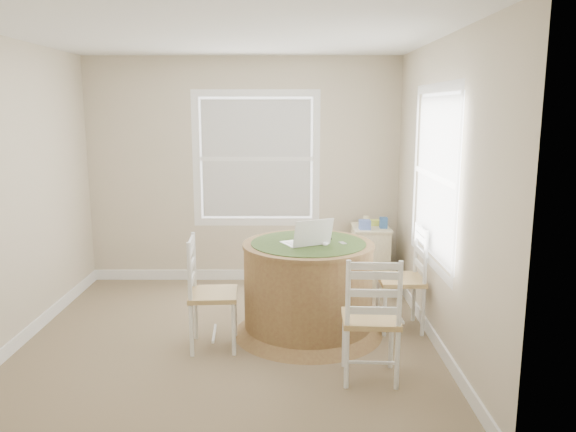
{
  "coord_description": "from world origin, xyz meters",
  "views": [
    {
      "loc": [
        0.53,
        -4.67,
        2.02
      ],
      "look_at": [
        0.52,
        0.45,
        1.04
      ],
      "focal_mm": 35.0,
      "sensor_mm": 36.0,
      "label": 1
    }
  ],
  "objects_px": {
    "round_table": "(308,284)",
    "laptop": "(307,241)",
    "chair_left": "(213,294)",
    "chair_near": "(371,318)",
    "chair_right": "(401,279)",
    "corner_chest": "(370,258)"
  },
  "relations": [
    {
      "from": "chair_left",
      "to": "chair_near",
      "type": "relative_size",
      "value": 1.0
    },
    {
      "from": "round_table",
      "to": "chair_right",
      "type": "height_order",
      "value": "chair_right"
    },
    {
      "from": "round_table",
      "to": "chair_left",
      "type": "height_order",
      "value": "chair_left"
    },
    {
      "from": "round_table",
      "to": "chair_right",
      "type": "relative_size",
      "value": 1.42
    },
    {
      "from": "round_table",
      "to": "corner_chest",
      "type": "relative_size",
      "value": 1.86
    },
    {
      "from": "round_table",
      "to": "laptop",
      "type": "relative_size",
      "value": 2.86
    },
    {
      "from": "round_table",
      "to": "laptop",
      "type": "height_order",
      "value": "laptop"
    },
    {
      "from": "round_table",
      "to": "laptop",
      "type": "xyz_separation_m",
      "value": [
        -0.02,
        -0.05,
        0.42
      ]
    },
    {
      "from": "chair_near",
      "to": "chair_right",
      "type": "xyz_separation_m",
      "value": [
        0.42,
        0.98,
        0.0
      ]
    },
    {
      "from": "chair_left",
      "to": "corner_chest",
      "type": "distance_m",
      "value": 2.21
    },
    {
      "from": "chair_left",
      "to": "chair_right",
      "type": "relative_size",
      "value": 1.0
    },
    {
      "from": "chair_near",
      "to": "corner_chest",
      "type": "height_order",
      "value": "chair_near"
    },
    {
      "from": "chair_right",
      "to": "round_table",
      "type": "bearing_deg",
      "value": -83.72
    },
    {
      "from": "chair_left",
      "to": "laptop",
      "type": "relative_size",
      "value": 2.01
    },
    {
      "from": "chair_right",
      "to": "laptop",
      "type": "xyz_separation_m",
      "value": [
        -0.87,
        -0.16,
        0.4
      ]
    },
    {
      "from": "laptop",
      "to": "round_table",
      "type": "bearing_deg",
      "value": -132.54
    },
    {
      "from": "chair_left",
      "to": "laptop",
      "type": "distance_m",
      "value": 0.93
    },
    {
      "from": "chair_right",
      "to": "chair_left",
      "type": "bearing_deg",
      "value": -76.49
    },
    {
      "from": "corner_chest",
      "to": "chair_right",
      "type": "bearing_deg",
      "value": -83.87
    },
    {
      "from": "round_table",
      "to": "chair_right",
      "type": "bearing_deg",
      "value": -11.71
    },
    {
      "from": "laptop",
      "to": "corner_chest",
      "type": "relative_size",
      "value": 0.65
    },
    {
      "from": "round_table",
      "to": "corner_chest",
      "type": "distance_m",
      "value": 1.46
    }
  ]
}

